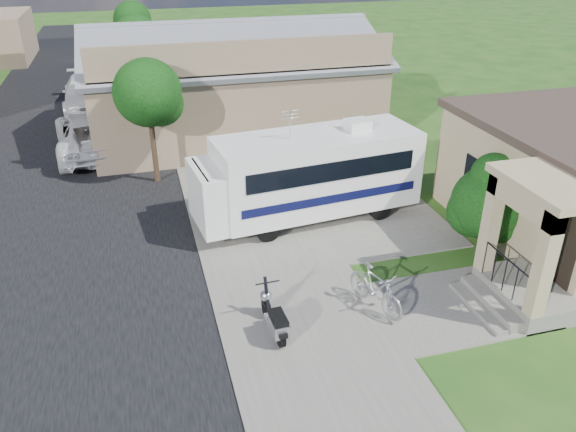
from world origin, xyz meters
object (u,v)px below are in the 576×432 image
object	(u,v)px
shrub	(490,199)
van	(86,93)
scooter	(275,318)
garden_hose	(475,286)
bicycle	(375,291)
pickup_truck	(91,133)
motorhome	(309,173)

from	to	relation	value
shrub	van	distance (m)	21.80
scooter	van	bearing A→B (deg)	100.65
garden_hose	van	bearing A→B (deg)	117.37
bicycle	pickup_truck	bearing A→B (deg)	98.75
motorhome	scooter	xyz separation A→B (m)	(-2.53, -5.51, -1.09)
scooter	van	distance (m)	21.22
scooter	van	world-z (taller)	van
motorhome	bicycle	distance (m)	5.33
shrub	bicycle	world-z (taller)	shrub
motorhome	shrub	bearing A→B (deg)	-40.52
scooter	bicycle	world-z (taller)	scooter
scooter	bicycle	distance (m)	2.65
scooter	pickup_truck	bearing A→B (deg)	105.26
scooter	bicycle	bearing A→B (deg)	3.39
bicycle	shrub	bearing A→B (deg)	6.91
pickup_truck	garden_hose	world-z (taller)	pickup_truck
scooter	pickup_truck	size ratio (longest dim) A/B	0.28
bicycle	van	bearing A→B (deg)	91.29
motorhome	shrub	world-z (taller)	motorhome
pickup_truck	garden_hose	size ratio (longest dim) A/B	15.69
garden_hose	scooter	bearing A→B (deg)	-175.95
shrub	garden_hose	distance (m)	2.92
van	shrub	bearing A→B (deg)	-58.41
motorhome	van	bearing A→B (deg)	109.69
shrub	pickup_truck	world-z (taller)	shrub
motorhome	shrub	xyz separation A→B (m)	(4.54, -3.06, -0.08)
motorhome	garden_hose	world-z (taller)	motorhome
pickup_truck	garden_hose	distance (m)	16.73
van	garden_hose	size ratio (longest dim) A/B	14.61
pickup_truck	van	distance (m)	6.90
van	garden_hose	xyz separation A→B (m)	(10.48, -20.25, -0.72)
bicycle	van	xyz separation A→B (m)	(-7.55, 20.36, 0.24)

